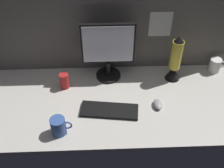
# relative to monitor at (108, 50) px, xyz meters

# --- Properties ---
(ground_plane) EXTENTS (1.80, 0.80, 0.03)m
(ground_plane) POSITION_rel_monitor_xyz_m (0.02, -0.25, -0.25)
(ground_plane) COLOR beige
(cubicle_wall_back) EXTENTS (1.80, 0.06, 0.74)m
(cubicle_wall_back) POSITION_rel_monitor_xyz_m (0.02, 0.12, 0.14)
(cubicle_wall_back) COLOR slate
(cubicle_wall_back) RESTS_ON ground_plane
(monitor) EXTENTS (0.37, 0.18, 0.43)m
(monitor) POSITION_rel_monitor_xyz_m (0.00, 0.00, 0.00)
(monitor) COLOR black
(monitor) RESTS_ON ground_plane
(keyboard) EXTENTS (0.38, 0.18, 0.02)m
(keyboard) POSITION_rel_monitor_xyz_m (-0.00, -0.36, -0.22)
(keyboard) COLOR black
(keyboard) RESTS_ON ground_plane
(mouse) EXTENTS (0.06, 0.10, 0.03)m
(mouse) POSITION_rel_monitor_xyz_m (0.31, -0.33, -0.22)
(mouse) COLOR #99999E
(mouse) RESTS_ON ground_plane
(mug_ceramic_white) EXTENTS (0.12, 0.08, 0.11)m
(mug_ceramic_white) POSITION_rel_monitor_xyz_m (0.80, 0.02, -0.18)
(mug_ceramic_white) COLOR white
(mug_ceramic_white) RESTS_ON ground_plane
(mug_ceramic_blue) EXTENTS (0.13, 0.09, 0.12)m
(mug_ceramic_blue) POSITION_rel_monitor_xyz_m (-0.31, -0.52, -0.18)
(mug_ceramic_blue) COLOR #38569E
(mug_ceramic_blue) RESTS_ON ground_plane
(mug_red_plastic) EXTENTS (0.07, 0.07, 0.11)m
(mug_red_plastic) POSITION_rel_monitor_xyz_m (-0.31, -0.11, -0.18)
(mug_red_plastic) COLOR red
(mug_red_plastic) RESTS_ON ground_plane
(lava_lamp) EXTENTS (0.11, 0.11, 0.36)m
(lava_lamp) POSITION_rel_monitor_xyz_m (0.47, -0.05, -0.08)
(lava_lamp) COLOR black
(lava_lamp) RESTS_ON ground_plane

